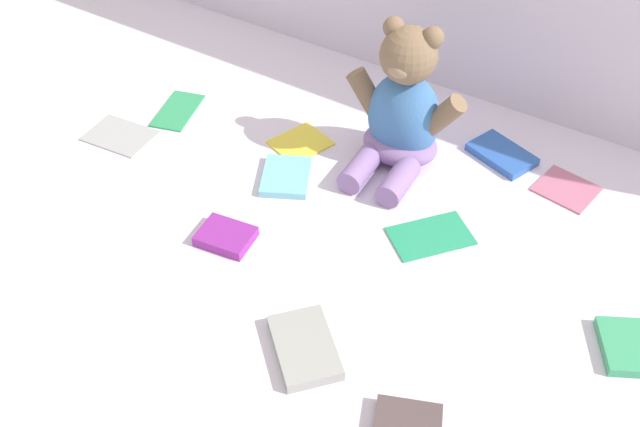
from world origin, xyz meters
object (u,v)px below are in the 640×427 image
object	(u,v)px
book_case_0	(567,188)
book_case_2	(286,176)
teddy_bear	(402,114)
book_case_6	(502,154)
book_case_7	(305,347)
book_case_5	(300,142)
book_case_4	(178,110)
book_case_3	(120,135)
book_case_10	(431,235)
book_case_8	(226,236)

from	to	relation	value
book_case_0	book_case_2	distance (m)	0.53
teddy_bear	book_case_6	bearing A→B (deg)	29.23
teddy_bear	book_case_0	size ratio (longest dim) A/B	2.79
book_case_7	book_case_6	bearing A→B (deg)	34.53
book_case_5	book_case_2	bearing A→B (deg)	-51.97
book_case_4	book_case_7	xyz separation A→B (m)	(0.56, -0.37, 0.01)
book_case_3	book_case_5	distance (m)	0.37
teddy_bear	book_case_4	size ratio (longest dim) A/B	2.15
book_case_5	book_case_10	size ratio (longest dim) A/B	0.76
book_case_5	book_case_6	xyz separation A→B (m)	(0.36, 0.18, 0.00)
book_case_7	teddy_bear	bearing A→B (deg)	53.05
book_case_7	book_case_8	distance (m)	0.27
book_case_4	book_case_7	size ratio (longest dim) A/B	1.02
book_case_4	book_case_6	world-z (taller)	book_case_6
book_case_5	book_case_10	distance (m)	0.35
teddy_bear	book_case_6	distance (m)	0.23
book_case_3	book_case_8	bearing A→B (deg)	66.39
book_case_4	book_case_8	world-z (taller)	book_case_8
teddy_bear	book_case_5	world-z (taller)	teddy_bear
teddy_bear	book_case_4	world-z (taller)	teddy_bear
book_case_0	book_case_5	bearing A→B (deg)	116.20
teddy_bear	book_case_0	xyz separation A→B (m)	(0.31, 0.09, -0.10)
book_case_3	book_case_5	world-z (taller)	book_case_5
book_case_6	teddy_bear	bearing A→B (deg)	142.83
book_case_0	book_case_10	bearing A→B (deg)	156.37
book_case_0	book_case_4	size ratio (longest dim) A/B	0.77
book_case_0	book_case_7	world-z (taller)	book_case_7
book_case_7	book_case_8	world-z (taller)	same
book_case_5	book_case_6	distance (m)	0.40
book_case_0	book_case_10	world-z (taller)	same
book_case_4	book_case_8	bearing A→B (deg)	-54.19
book_case_0	book_case_3	xyz separation A→B (m)	(-0.82, -0.33, -0.00)
book_case_8	book_case_4	bearing A→B (deg)	44.06
book_case_4	book_case_5	xyz separation A→B (m)	(0.28, 0.05, 0.00)
book_case_0	book_case_5	xyz separation A→B (m)	(-0.50, -0.15, 0.00)
book_case_0	book_case_6	distance (m)	0.14
book_case_3	book_case_7	bearing A→B (deg)	62.82
book_case_10	book_case_2	bearing A→B (deg)	41.01
book_case_3	teddy_bear	bearing A→B (deg)	109.59
book_case_6	book_case_10	size ratio (longest dim) A/B	0.89
book_case_4	book_case_10	distance (m)	0.62
book_case_0	book_case_2	xyz separation A→B (m)	(-0.46, -0.26, 0.00)
book_case_4	book_case_10	xyz separation A→B (m)	(0.62, -0.05, -0.00)
book_case_10	book_case_7	bearing A→B (deg)	119.87
book_case_4	book_case_5	size ratio (longest dim) A/B	1.26
book_case_2	book_case_3	size ratio (longest dim) A/B	0.84
book_case_2	book_case_8	bearing A→B (deg)	-116.16
book_case_8	book_case_2	bearing A→B (deg)	-7.34
book_case_0	book_case_7	distance (m)	0.60
book_case_0	book_case_8	xyz separation A→B (m)	(-0.46, -0.44, 0.01)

